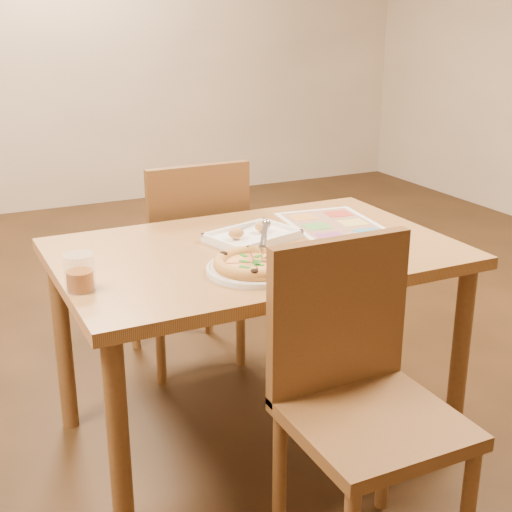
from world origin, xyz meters
name	(u,v)px	position (x,y,z in m)	size (l,w,h in m)	color
room	(256,50)	(0.00, 0.00, 1.35)	(7.00, 7.00, 7.00)	#341E0E
dining_table	(256,272)	(0.00, 0.00, 0.63)	(1.30, 0.85, 0.72)	#A76E42
chair_near	(355,367)	(0.00, -0.60, 0.57)	(0.42, 0.42, 0.47)	brown
chair_far	(192,241)	(0.00, 0.60, 0.57)	(0.42, 0.42, 0.47)	brown
plate	(256,269)	(-0.10, -0.21, 0.73)	(0.30, 0.30, 0.02)	white
pizza	(255,263)	(-0.11, -0.21, 0.75)	(0.25, 0.25, 0.04)	#D89449
pizza_cutter	(264,239)	(-0.06, -0.17, 0.81)	(0.09, 0.14, 0.09)	silver
appetizer_tray	(252,236)	(0.02, 0.08, 0.73)	(0.34, 0.27, 0.06)	white
glass_tumbler	(80,275)	(-0.61, -0.12, 0.77)	(0.09, 0.09, 0.11)	#7F3C09
menu	(335,225)	(0.37, 0.10, 0.72)	(0.31, 0.44, 0.01)	white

